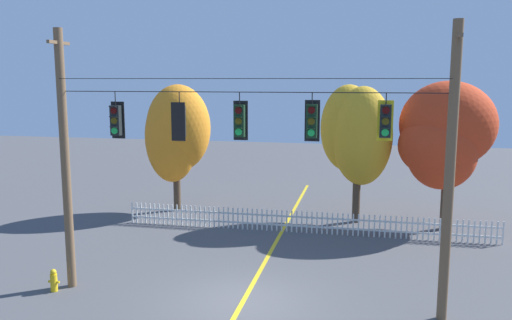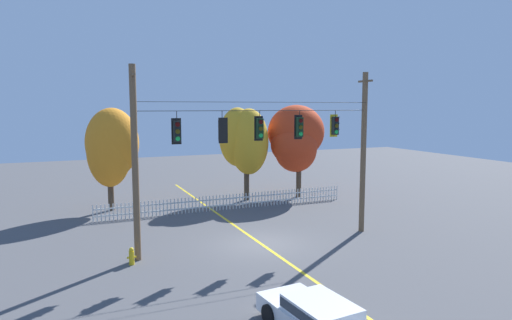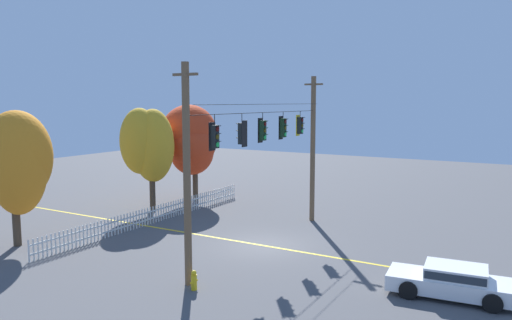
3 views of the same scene
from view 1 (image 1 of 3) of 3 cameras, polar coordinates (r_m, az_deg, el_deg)
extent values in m
plane|color=#4C4C4F|center=(16.55, -1.41, -15.21)|extent=(80.00, 80.00, 0.00)
cube|color=gold|center=(16.55, -1.41, -15.20)|extent=(0.16, 36.00, 0.01)
cylinder|color=brown|center=(17.58, -20.17, -0.18)|extent=(0.28, 0.28, 8.30)
cylinder|color=brown|center=(15.10, 20.44, -1.61)|extent=(0.28, 0.28, 8.30)
cube|color=brown|center=(17.42, -20.83, 11.93)|extent=(0.10, 1.10, 0.10)
cube|color=brown|center=(14.92, 21.23, 12.52)|extent=(0.10, 1.10, 0.10)
cylinder|color=black|center=(15.11, -1.51, 7.45)|extent=(11.38, 0.02, 0.02)
cylinder|color=black|center=(14.87, -1.74, 8.91)|extent=(11.38, 0.02, 0.02)
cylinder|color=black|center=(16.50, -15.17, 6.53)|extent=(0.03, 0.03, 0.42)
cube|color=black|center=(16.65, -14.87, 4.25)|extent=(0.43, 0.02, 1.14)
cube|color=black|center=(16.54, -15.08, 4.21)|extent=(0.30, 0.24, 0.92)
cylinder|color=#410706|center=(16.40, -15.33, 5.24)|extent=(0.20, 0.03, 0.20)
cube|color=black|center=(16.35, -15.42, 5.63)|extent=(0.22, 0.12, 0.06)
cylinder|color=#463B09|center=(16.42, -15.29, 4.17)|extent=(0.20, 0.03, 0.20)
cube|color=black|center=(16.37, -15.38, 4.56)|extent=(0.22, 0.12, 0.06)
cylinder|color=green|center=(16.44, -15.25, 3.11)|extent=(0.20, 0.03, 0.20)
cube|color=black|center=(16.39, -15.33, 3.50)|extent=(0.22, 0.12, 0.06)
cylinder|color=black|center=(15.68, -8.40, 6.65)|extent=(0.03, 0.03, 0.41)
cube|color=black|center=(15.59, -8.51, 4.18)|extent=(0.43, 0.02, 1.15)
cube|color=black|center=(15.71, -8.35, 4.22)|extent=(0.30, 0.24, 0.92)
cylinder|color=#410706|center=(15.82, -8.21, 5.37)|extent=(0.20, 0.03, 0.20)
cube|color=black|center=(15.86, -8.16, 5.80)|extent=(0.22, 0.12, 0.06)
cylinder|color=#463B09|center=(15.84, -8.18, 4.26)|extent=(0.20, 0.03, 0.20)
cube|color=black|center=(15.87, -8.13, 4.69)|extent=(0.22, 0.12, 0.06)
cylinder|color=green|center=(15.87, -8.16, 3.15)|extent=(0.20, 0.03, 0.20)
cube|color=black|center=(15.90, -8.11, 3.58)|extent=(0.22, 0.12, 0.06)
cylinder|color=black|center=(15.14, -1.82, 6.76)|extent=(0.03, 0.03, 0.36)
cube|color=black|center=(15.30, -1.69, 4.35)|extent=(0.43, 0.02, 1.16)
cube|color=black|center=(15.18, -1.80, 4.31)|extent=(0.30, 0.24, 0.93)
cylinder|color=#410706|center=(15.02, -1.93, 5.46)|extent=(0.20, 0.03, 0.20)
cube|color=black|center=(14.97, -1.98, 5.88)|extent=(0.22, 0.12, 0.06)
cylinder|color=#463B09|center=(15.05, -1.93, 4.27)|extent=(0.20, 0.03, 0.20)
cube|color=black|center=(14.99, -1.97, 4.70)|extent=(0.22, 0.12, 0.06)
cylinder|color=green|center=(15.07, -1.92, 3.09)|extent=(0.20, 0.03, 0.20)
cube|color=black|center=(15.02, -1.96, 3.51)|extent=(0.22, 0.12, 0.06)
cylinder|color=black|center=(14.78, 6.17, 6.73)|extent=(0.03, 0.03, 0.33)
cube|color=black|center=(14.95, 6.18, 4.30)|extent=(0.43, 0.02, 1.18)
cube|color=black|center=(14.82, 6.13, 4.26)|extent=(0.30, 0.24, 0.95)
cylinder|color=#410706|center=(14.66, 6.10, 5.46)|extent=(0.20, 0.03, 0.20)
cube|color=black|center=(14.61, 6.09, 5.90)|extent=(0.22, 0.12, 0.06)
cylinder|color=#463B09|center=(14.69, 6.08, 4.22)|extent=(0.20, 0.03, 0.20)
cube|color=black|center=(14.63, 6.07, 4.65)|extent=(0.22, 0.12, 0.06)
cylinder|color=green|center=(14.71, 6.06, 2.99)|extent=(0.20, 0.03, 0.20)
cube|color=black|center=(14.66, 6.05, 3.42)|extent=(0.22, 0.12, 0.06)
cylinder|color=black|center=(14.72, 14.08, 6.54)|extent=(0.03, 0.03, 0.32)
cube|color=yellow|center=(14.88, 13.97, 4.20)|extent=(0.43, 0.02, 1.13)
cube|color=black|center=(14.75, 13.99, 4.16)|extent=(0.30, 0.24, 0.91)
cylinder|color=#410706|center=(14.60, 14.05, 5.31)|extent=(0.20, 0.03, 0.20)
cube|color=black|center=(14.55, 14.08, 5.75)|extent=(0.22, 0.12, 0.06)
cylinder|color=#463B09|center=(14.62, 14.01, 4.12)|extent=(0.20, 0.03, 0.20)
cube|color=black|center=(14.57, 14.03, 4.56)|extent=(0.22, 0.12, 0.06)
cylinder|color=green|center=(14.65, 13.96, 2.94)|extent=(0.20, 0.03, 0.20)
cube|color=black|center=(14.59, 13.99, 3.37)|extent=(0.22, 0.12, 0.06)
cube|color=silver|center=(25.46, -13.40, -5.62)|extent=(0.06, 0.04, 0.98)
cube|color=silver|center=(25.37, -12.94, -5.65)|extent=(0.06, 0.04, 0.98)
cube|color=silver|center=(25.27, -12.47, -5.69)|extent=(0.06, 0.04, 0.98)
cube|color=silver|center=(25.18, -12.01, -5.73)|extent=(0.06, 0.04, 0.98)
cube|color=silver|center=(25.10, -11.53, -5.76)|extent=(0.06, 0.04, 0.98)
cube|color=silver|center=(25.01, -11.06, -5.80)|extent=(0.06, 0.04, 0.98)
cube|color=silver|center=(24.92, -10.58, -5.83)|extent=(0.06, 0.04, 0.98)
cube|color=silver|center=(24.84, -10.10, -5.87)|extent=(0.06, 0.04, 0.98)
cube|color=silver|center=(24.76, -9.62, -5.91)|extent=(0.06, 0.04, 0.98)
cube|color=silver|center=(24.68, -9.13, -5.94)|extent=(0.06, 0.04, 0.98)
cube|color=silver|center=(24.60, -8.64, -5.98)|extent=(0.06, 0.04, 0.98)
cube|color=silver|center=(24.53, -8.15, -6.01)|extent=(0.06, 0.04, 0.98)
cube|color=silver|center=(24.45, -7.65, -6.05)|extent=(0.06, 0.04, 0.98)
cube|color=silver|center=(24.38, -7.15, -6.08)|extent=(0.06, 0.04, 0.98)
cube|color=silver|center=(24.31, -6.65, -6.12)|extent=(0.06, 0.04, 0.98)
cube|color=silver|center=(24.24, -6.14, -6.15)|extent=(0.06, 0.04, 0.98)
cube|color=silver|center=(24.18, -5.64, -6.19)|extent=(0.06, 0.04, 0.98)
cube|color=silver|center=(24.11, -5.13, -6.22)|extent=(0.06, 0.04, 0.98)
cube|color=silver|center=(24.05, -4.61, -6.25)|extent=(0.06, 0.04, 0.98)
cube|color=silver|center=(23.99, -4.09, -6.29)|extent=(0.06, 0.04, 0.98)
cube|color=silver|center=(23.93, -3.58, -6.32)|extent=(0.06, 0.04, 0.98)
cube|color=silver|center=(23.87, -3.05, -6.35)|extent=(0.06, 0.04, 0.98)
cube|color=silver|center=(23.82, -2.53, -6.38)|extent=(0.06, 0.04, 0.98)
cube|color=silver|center=(23.76, -2.00, -6.41)|extent=(0.06, 0.04, 0.98)
cube|color=silver|center=(23.71, -1.47, -6.45)|extent=(0.06, 0.04, 0.98)
cube|color=silver|center=(23.66, -0.94, -6.48)|extent=(0.06, 0.04, 0.98)
cube|color=silver|center=(23.62, -0.41, -6.51)|extent=(0.06, 0.04, 0.98)
cube|color=silver|center=(23.57, 0.13, -6.54)|extent=(0.06, 0.04, 0.98)
cube|color=silver|center=(23.53, 0.67, -6.57)|extent=(0.06, 0.04, 0.98)
cube|color=silver|center=(23.49, 1.21, -6.60)|extent=(0.06, 0.04, 0.98)
cube|color=silver|center=(23.45, 1.75, -6.62)|extent=(0.06, 0.04, 0.98)
cube|color=silver|center=(23.41, 2.29, -6.65)|extent=(0.06, 0.04, 0.98)
cube|color=silver|center=(23.38, 2.84, -6.68)|extent=(0.06, 0.04, 0.98)
cube|color=silver|center=(23.34, 3.38, -6.71)|extent=(0.06, 0.04, 0.98)
cube|color=silver|center=(23.31, 3.93, -6.73)|extent=(0.06, 0.04, 0.98)
cube|color=silver|center=(23.28, 4.48, -6.76)|extent=(0.06, 0.04, 0.98)
cube|color=silver|center=(23.26, 5.03, -6.78)|extent=(0.06, 0.04, 0.98)
cube|color=silver|center=(23.23, 5.59, -6.81)|extent=(0.06, 0.04, 0.98)
cube|color=silver|center=(23.21, 6.14, -6.83)|extent=(0.06, 0.04, 0.98)
cube|color=silver|center=(23.19, 6.70, -6.86)|extent=(0.06, 0.04, 0.98)
cube|color=silver|center=(23.17, 7.25, -6.88)|extent=(0.06, 0.04, 0.98)
cube|color=silver|center=(23.16, 7.81, -6.90)|extent=(0.06, 0.04, 0.98)
cube|color=silver|center=(23.15, 8.37, -6.92)|extent=(0.06, 0.04, 0.98)
cube|color=silver|center=(23.14, 8.92, -6.94)|extent=(0.06, 0.04, 0.98)
cube|color=silver|center=(23.13, 9.48, -6.96)|extent=(0.06, 0.04, 0.98)
cube|color=silver|center=(23.12, 10.04, -6.98)|extent=(0.06, 0.04, 0.98)
cube|color=silver|center=(23.11, 10.60, -7.00)|extent=(0.06, 0.04, 0.98)
cube|color=silver|center=(23.11, 11.16, -7.02)|extent=(0.06, 0.04, 0.98)
cube|color=silver|center=(23.11, 11.72, -7.04)|extent=(0.06, 0.04, 0.98)
cube|color=silver|center=(23.11, 12.28, -7.06)|extent=(0.06, 0.04, 0.98)
cube|color=silver|center=(23.12, 12.84, -7.07)|extent=(0.06, 0.04, 0.98)
cube|color=silver|center=(23.12, 13.40, -7.09)|extent=(0.06, 0.04, 0.98)
cube|color=silver|center=(23.13, 13.96, -7.10)|extent=(0.06, 0.04, 0.98)
cube|color=silver|center=(23.14, 14.52, -7.12)|extent=(0.06, 0.04, 0.98)
cube|color=silver|center=(23.16, 15.07, -7.13)|extent=(0.06, 0.04, 0.98)
cube|color=silver|center=(23.17, 15.63, -7.15)|extent=(0.06, 0.04, 0.98)
cube|color=silver|center=(23.19, 16.19, -7.16)|extent=(0.06, 0.04, 0.98)
cube|color=silver|center=(23.21, 16.74, -7.17)|extent=(0.06, 0.04, 0.98)
cube|color=silver|center=(23.23, 17.30, -7.18)|extent=(0.06, 0.04, 0.98)
cube|color=silver|center=(23.25, 17.85, -7.19)|extent=(0.06, 0.04, 0.98)
cube|color=silver|center=(23.28, 18.41, -7.20)|extent=(0.06, 0.04, 0.98)
cube|color=silver|center=(23.31, 18.96, -7.21)|extent=(0.06, 0.04, 0.98)
cube|color=silver|center=(23.33, 19.51, -7.22)|extent=(0.06, 0.04, 0.98)
cube|color=silver|center=(23.37, 20.06, -7.23)|extent=(0.06, 0.04, 0.98)
cube|color=silver|center=(23.40, 20.60, -7.23)|extent=(0.06, 0.04, 0.98)
cube|color=silver|center=(23.44, 21.15, -7.24)|extent=(0.06, 0.04, 0.98)
cube|color=silver|center=(23.48, 21.69, -7.25)|extent=(0.06, 0.04, 0.98)
cube|color=silver|center=(23.52, 22.23, -7.25)|extent=(0.06, 0.04, 0.98)
cube|color=silver|center=(23.56, 22.77, -7.25)|extent=(0.06, 0.04, 0.98)
cube|color=silver|center=(23.60, 23.31, -7.26)|extent=(0.06, 0.04, 0.98)
cube|color=silver|center=(23.65, 23.85, -7.26)|extent=(0.06, 0.04, 0.98)
cube|color=silver|center=(23.70, 24.38, -7.26)|extent=(0.06, 0.04, 0.98)
cube|color=silver|center=(23.75, 24.91, -7.27)|extent=(0.06, 0.04, 0.98)
cube|color=silver|center=(23.80, 25.44, -7.27)|extent=(0.06, 0.04, 0.98)
cube|color=silver|center=(23.33, 5.31, -7.24)|extent=(16.36, 0.03, 0.08)
cube|color=silver|center=(23.22, 5.33, -6.26)|extent=(16.36, 0.03, 0.08)
cylinder|color=#473828|center=(27.20, -8.65, -2.85)|extent=(0.37, 0.37, 2.55)
ellipsoid|color=orange|center=(26.38, -9.24, 2.50)|extent=(2.69, 2.29, 4.57)
ellipsoid|color=orange|center=(26.60, -8.49, 3.50)|extent=(3.26, 2.98, 4.37)
cylinder|color=#473828|center=(25.13, 10.95, -3.57)|extent=(0.37, 0.37, 2.81)
ellipsoid|color=gold|center=(24.70, 11.56, 2.59)|extent=(2.79, 2.53, 4.63)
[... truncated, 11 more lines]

